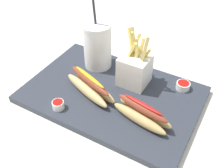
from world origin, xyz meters
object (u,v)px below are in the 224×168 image
at_px(ketchup_cup_1, 58,105).
at_px(ketchup_cup_2, 183,85).
at_px(fries_basket, 135,69).
at_px(soda_cup, 98,45).
at_px(hot_dog_1, 142,113).
at_px(hot_dog_2, 90,86).

relative_size(ketchup_cup_1, ketchup_cup_2, 0.81).
bearing_deg(ketchup_cup_2, fries_basket, 18.01).
relative_size(soda_cup, ketchup_cup_1, 6.90).
xyz_separation_m(fries_basket, ketchup_cup_1, (0.13, 0.20, -0.04)).
height_order(hot_dog_1, hot_dog_2, hot_dog_2).
bearing_deg(hot_dog_1, ketchup_cup_2, -107.28).
bearing_deg(ketchup_cup_1, ketchup_cup_2, -137.68).
height_order(soda_cup, fries_basket, soda_cup).
relative_size(hot_dog_1, hot_dog_2, 0.89).
bearing_deg(hot_dog_1, soda_cup, -33.75).
bearing_deg(hot_dog_2, hot_dog_1, 172.28).
distance_m(hot_dog_1, ketchup_cup_2, 0.18).
bearing_deg(fries_basket, ketchup_cup_1, 56.82).
bearing_deg(soda_cup, ketchup_cup_2, -175.54).
distance_m(hot_dog_1, hot_dog_2, 0.17).
relative_size(soda_cup, fries_basket, 1.32).
xyz_separation_m(hot_dog_1, ketchup_cup_1, (0.21, 0.07, -0.01)).
relative_size(hot_dog_2, ketchup_cup_2, 4.72).
height_order(hot_dog_2, ketchup_cup_1, hot_dog_2).
xyz_separation_m(hot_dog_2, ketchup_cup_2, (-0.22, -0.15, -0.01)).
relative_size(fries_basket, ketchup_cup_1, 5.23).
bearing_deg(hot_dog_2, ketchup_cup_1, 66.65).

